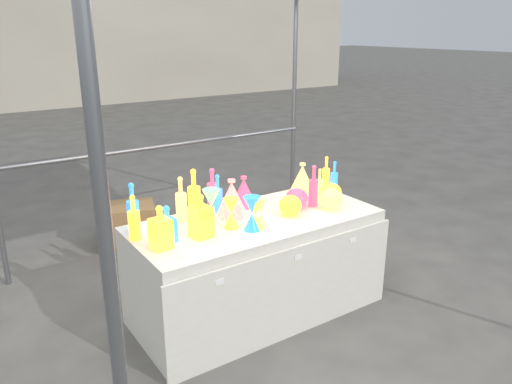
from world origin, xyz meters
TOP-DOWN VIEW (x-y plane):
  - ground at (0.00, 0.00)m, footprint 80.00×80.00m
  - display_table at (0.00, -0.01)m, footprint 1.84×0.83m
  - cardboard_box_closed at (-0.37, 1.75)m, footprint 0.64×0.55m
  - cardboard_box_flat at (0.66, 1.83)m, footprint 0.66×0.48m
  - bottle_0 at (-0.85, 0.13)m, footprint 0.09×0.09m
  - bottle_1 at (-0.81, 0.25)m, footprint 0.09×0.09m
  - bottle_3 at (-0.16, 0.35)m, footprint 0.10×0.10m
  - bottle_4 at (-0.47, 0.24)m, footprint 0.09×0.09m
  - bottle_6 at (-0.34, 0.28)m, footprint 0.10×0.10m
  - bottle_7 at (-0.18, 0.23)m, footprint 0.09×0.09m
  - decanter_0 at (-0.48, -0.07)m, footprint 0.14×0.14m
  - decanter_1 at (-0.77, -0.09)m, footprint 0.13×0.13m
  - decanter_2 at (-0.69, -0.02)m, footprint 0.11×0.11m
  - hourglass_0 at (-0.11, -0.16)m, footprint 0.13×0.13m
  - hourglass_2 at (-0.07, -0.15)m, footprint 0.12×0.12m
  - hourglass_3 at (-0.30, 0.10)m, footprint 0.14×0.14m
  - hourglass_4 at (-0.24, -0.05)m, footprint 0.13×0.13m
  - hourglass_5 at (-0.14, -0.16)m, footprint 0.12×0.12m
  - globe_0 at (0.24, -0.08)m, footprint 0.17×0.17m
  - globe_1 at (0.58, -0.15)m, footprint 0.23×0.23m
  - globe_2 at (0.69, -0.03)m, footprint 0.20×0.20m
  - globe_3 at (0.37, 0.01)m, footprint 0.20×0.20m
  - lampshade_1 at (-0.12, 0.13)m, footprint 0.29×0.29m
  - lampshade_2 at (0.07, 0.27)m, footprint 0.25×0.25m
  - lampshade_3 at (0.65, 0.28)m, footprint 0.26×0.26m
  - bottle_8 at (0.86, 0.13)m, footprint 0.07×0.07m
  - bottle_9 at (0.86, 0.23)m, footprint 0.08×0.08m
  - bottle_10 at (0.51, -0.02)m, footprint 0.09×0.09m
  - bottle_11 at (0.64, 0.06)m, footprint 0.07×0.07m

SIDE VIEW (x-z plane):
  - ground at x=0.00m, z-range 0.00..0.00m
  - cardboard_box_flat at x=0.66m, z-range 0.00..0.06m
  - cardboard_box_closed at x=-0.37m, z-range 0.00..0.40m
  - display_table at x=0.00m, z-range 0.00..0.75m
  - globe_0 at x=0.24m, z-range 0.75..0.88m
  - globe_2 at x=0.69m, z-range 0.75..0.88m
  - globe_3 at x=0.37m, z-range 0.75..0.89m
  - globe_1 at x=0.58m, z-range 0.75..0.89m
  - hourglass_2 at x=-0.07m, z-range 0.75..0.95m
  - hourglass_0 at x=-0.11m, z-range 0.75..0.95m
  - hourglass_4 at x=-0.24m, z-range 0.75..0.96m
  - lampshade_2 at x=0.07m, z-range 0.75..0.99m
  - hourglass_5 at x=-0.14m, z-range 0.75..0.99m
  - decanter_2 at x=-0.69m, z-range 0.75..1.00m
  - hourglass_3 at x=-0.30m, z-range 0.75..1.00m
  - lampshade_3 at x=0.65m, z-range 0.75..1.00m
  - bottle_11 at x=0.64m, z-range 0.75..1.01m
  - bottle_8 at x=0.86m, z-range 0.75..1.02m
  - lampshade_1 at x=-0.12m, z-range 0.75..1.03m
  - decanter_1 at x=-0.77m, z-range 0.75..1.03m
  - bottle_9 at x=0.86m, z-range 0.75..1.04m
  - decanter_0 at x=-0.48m, z-range 0.75..1.05m
  - bottle_0 at x=-0.85m, z-range 0.75..1.05m
  - bottle_7 at x=-0.18m, z-range 0.75..1.05m
  - bottle_3 at x=-0.16m, z-range 0.75..1.07m
  - bottle_10 at x=0.51m, z-range 0.75..1.07m
  - bottle_4 at x=-0.47m, z-range 0.75..1.08m
  - bottle_1 at x=-0.81m, z-range 0.75..1.10m
  - bottle_6 at x=-0.34m, z-range 0.75..1.11m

